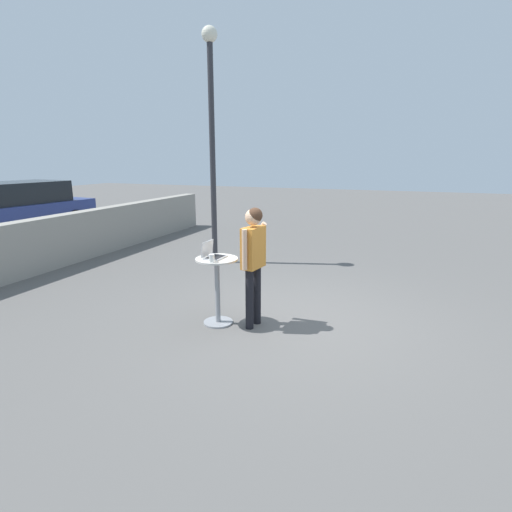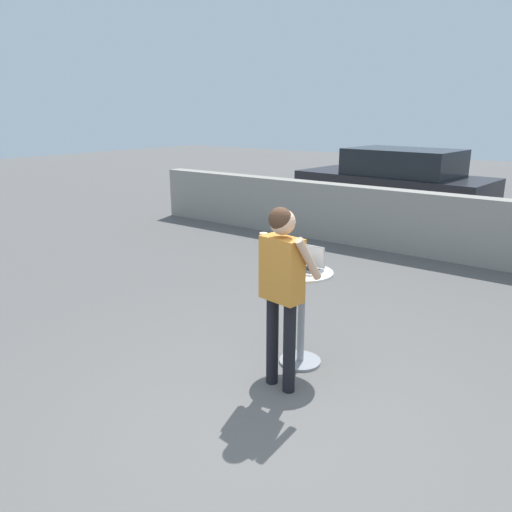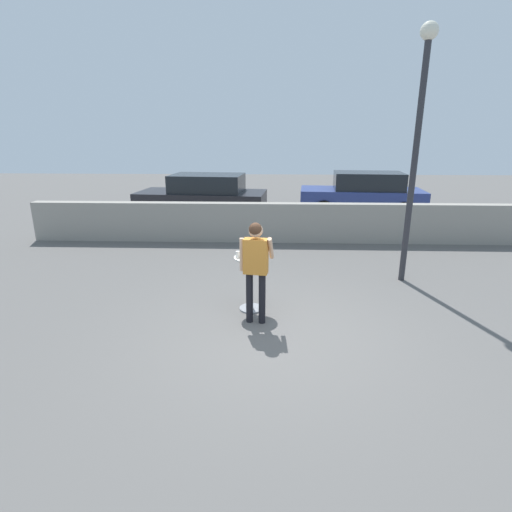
% 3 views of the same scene
% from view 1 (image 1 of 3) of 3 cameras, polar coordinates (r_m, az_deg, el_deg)
% --- Properties ---
extents(ground_plane, '(50.00, 50.00, 0.00)m').
position_cam_1_polar(ground_plane, '(5.81, 5.86, -9.36)').
color(ground_plane, '#5B5956').
extents(pavement_kerb, '(13.66, 0.35, 1.09)m').
position_cam_1_polar(pavement_kerb, '(8.85, -31.83, 0.42)').
color(pavement_kerb, gray).
rests_on(pavement_kerb, ground_plane).
extents(cafe_table, '(0.58, 0.58, 0.95)m').
position_cam_1_polar(cafe_table, '(5.57, -5.55, -3.93)').
color(cafe_table, gray).
rests_on(cafe_table, ground_plane).
extents(laptop, '(0.32, 0.27, 0.23)m').
position_cam_1_polar(laptop, '(5.49, -6.23, 0.25)').
color(laptop, '#B7BABF').
rests_on(laptop, cafe_table).
extents(coffee_mug, '(0.11, 0.07, 0.11)m').
position_cam_1_polar(coffee_mug, '(5.25, -6.34, -0.32)').
color(coffee_mug, white).
rests_on(coffee_mug, cafe_table).
extents(standing_person, '(0.54, 0.33, 1.66)m').
position_cam_1_polar(standing_person, '(5.34, -0.40, 0.43)').
color(standing_person, black).
rests_on(standing_person, ground_plane).
extents(parked_car_near_street, '(4.51, 2.25, 1.60)m').
position_cam_1_polar(parked_car_near_street, '(13.73, -31.05, 5.78)').
color(parked_car_near_street, navy).
rests_on(parked_car_near_street, ground_plane).
extents(street_lamp, '(0.32, 0.32, 4.82)m').
position_cam_1_polar(street_lamp, '(8.80, -6.36, 18.87)').
color(street_lamp, '#2D2D33').
rests_on(street_lamp, ground_plane).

